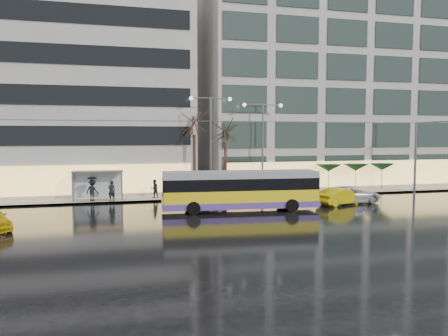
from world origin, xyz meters
name	(u,v)px	position (x,y,z in m)	size (l,w,h in m)	color
ground	(216,220)	(0.00, 0.00, 0.00)	(140.00, 140.00, 0.00)	black
sidewalk	(204,192)	(2.00, 14.00, 0.07)	(80.00, 10.00, 0.15)	gray
kerb	(215,199)	(2.00, 9.05, 0.07)	(80.00, 0.10, 0.15)	slate
building_left	(15,80)	(-16.00, 19.00, 11.15)	(34.00, 14.00, 22.00)	#9D9A96
building_right	(336,76)	(19.00, 19.00, 12.65)	(32.00, 14.00, 25.00)	#9D9A96
trolleybus	(240,191)	(2.58, 3.06, 1.47)	(11.84, 4.96, 5.42)	yellow
catenary	(206,152)	(1.00, 7.94, 4.25)	(42.24, 5.12, 7.00)	#595B60
bus_shelter	(93,179)	(-8.38, 10.69, 1.96)	(4.20, 1.60, 2.51)	#595B60
street_lamp_near	(211,132)	(2.00, 10.80, 5.99)	(3.96, 0.36, 9.03)	#595B60
street_lamp_far	(263,135)	(7.00, 10.80, 5.71)	(3.96, 0.36, 8.53)	#595B60
tree_a	(194,120)	(0.50, 11.00, 7.09)	(3.20, 3.20, 8.40)	black
tree_b	(226,128)	(3.50, 11.20, 6.40)	(3.20, 3.20, 7.70)	black
parasol_a	(329,168)	(14.00, 11.00, 2.45)	(2.50, 2.50, 2.65)	#595B60
parasol_b	(356,167)	(17.00, 11.00, 2.45)	(2.50, 2.50, 2.65)	#595B60
parasol_c	(382,167)	(20.00, 11.00, 2.45)	(2.50, 2.50, 2.65)	#595B60
taxi_b	(340,196)	(11.28, 3.72, 0.69)	(1.46, 4.18, 1.38)	#D3C00B
sedan_silver	(350,194)	(12.63, 4.44, 0.71)	(2.37, 5.14, 1.43)	silver
pedestrian_a	(111,184)	(-6.87, 9.40, 1.59)	(1.23, 1.24, 2.19)	black
pedestrian_b	(154,189)	(-3.20, 10.58, 0.96)	(0.97, 0.89, 1.62)	black
pedestrian_c	(92,188)	(-8.43, 9.78, 1.27)	(1.36, 1.18, 2.11)	black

